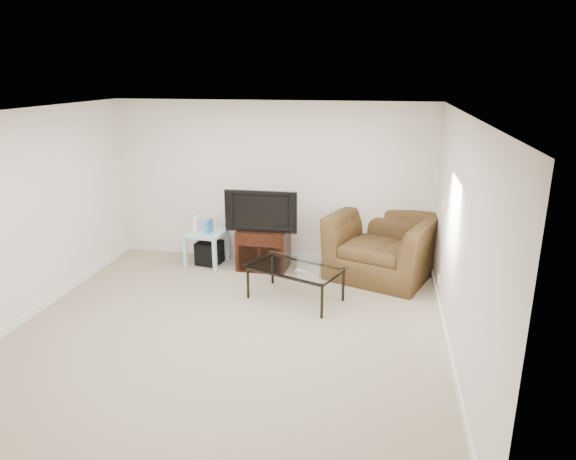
% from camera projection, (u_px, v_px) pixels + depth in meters
% --- Properties ---
extents(floor, '(5.00, 5.00, 0.00)m').
position_uv_depth(floor, '(228.00, 331.00, 6.01)').
color(floor, tan).
rests_on(floor, ground).
extents(ceiling, '(5.00, 5.00, 0.00)m').
position_uv_depth(ceiling, '(219.00, 113.00, 5.27)').
color(ceiling, white).
rests_on(ceiling, ground).
extents(wall_back, '(5.00, 0.02, 2.50)m').
position_uv_depth(wall_back, '(272.00, 183.00, 7.99)').
color(wall_back, silver).
rests_on(wall_back, ground).
extents(wall_left, '(0.02, 5.00, 2.50)m').
position_uv_depth(wall_left, '(21.00, 218.00, 6.07)').
color(wall_left, silver).
rests_on(wall_left, ground).
extents(wall_right, '(0.02, 5.00, 2.50)m').
position_uv_depth(wall_right, '(460.00, 242.00, 5.21)').
color(wall_right, silver).
rests_on(wall_right, ground).
extents(plate_back, '(0.12, 0.02, 0.12)m').
position_uv_depth(plate_back, '(186.00, 179.00, 8.22)').
color(plate_back, white).
rests_on(plate_back, wall_back).
extents(plate_right_switch, '(0.02, 0.09, 0.13)m').
position_uv_depth(plate_right_switch, '(443.00, 204.00, 6.71)').
color(plate_right_switch, white).
rests_on(plate_right_switch, wall_right).
extents(plate_right_outlet, '(0.02, 0.08, 0.12)m').
position_uv_depth(plate_right_outlet, '(438.00, 280.00, 6.71)').
color(plate_right_outlet, white).
rests_on(plate_right_outlet, wall_right).
extents(tv_stand, '(0.76, 0.54, 0.63)m').
position_uv_depth(tv_stand, '(264.00, 249.00, 7.85)').
color(tv_stand, black).
rests_on(tv_stand, floor).
extents(dvd_player, '(0.39, 0.28, 0.05)m').
position_uv_depth(dvd_player, '(263.00, 236.00, 7.75)').
color(dvd_player, black).
rests_on(dvd_player, tv_stand).
extents(television, '(1.01, 0.21, 0.63)m').
position_uv_depth(television, '(262.00, 210.00, 7.64)').
color(television, black).
rests_on(television, tv_stand).
extents(side_table, '(0.61, 0.61, 0.53)m').
position_uv_depth(side_table, '(207.00, 248.00, 8.02)').
color(side_table, silver).
rests_on(side_table, floor).
extents(subwoofer, '(0.40, 0.40, 0.35)m').
position_uv_depth(subwoofer, '(209.00, 252.00, 8.06)').
color(subwoofer, black).
rests_on(subwoofer, floor).
extents(game_console, '(0.07, 0.18, 0.24)m').
position_uv_depth(game_console, '(197.00, 224.00, 7.93)').
color(game_console, white).
rests_on(game_console, side_table).
extents(game_case, '(0.09, 0.16, 0.21)m').
position_uv_depth(game_case, '(209.00, 226.00, 7.88)').
color(game_case, '#337FCC').
rests_on(game_case, side_table).
extents(recliner, '(1.66, 1.37, 1.25)m').
position_uv_depth(recliner, '(382.00, 236.00, 7.45)').
color(recliner, '#4D3C1E').
rests_on(recliner, floor).
extents(coffee_table, '(1.36, 1.07, 0.47)m').
position_uv_depth(coffee_table, '(295.00, 283.00, 6.77)').
color(coffee_table, black).
rests_on(coffee_table, floor).
extents(remote, '(0.19, 0.14, 0.02)m').
position_uv_depth(remote, '(302.00, 272.00, 6.50)').
color(remote, '#B2B2B7').
rests_on(remote, coffee_table).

